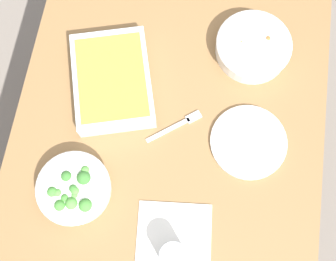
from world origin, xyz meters
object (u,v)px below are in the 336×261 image
object	(u,v)px
side_plate	(249,142)
spoon_by_stew	(238,47)
stew_bowl	(253,47)
fork_on_table	(178,125)
broccoli_bowl	(74,189)
baking_dish	(112,80)
drink_cup	(173,256)

from	to	relation	value
side_plate	spoon_by_stew	world-z (taller)	side_plate
stew_bowl	side_plate	xyz separation A→B (m)	(-0.29, -0.02, -0.03)
side_plate	fork_on_table	world-z (taller)	side_plate
broccoli_bowl	fork_on_table	size ratio (longest dim) A/B	1.33
broccoli_bowl	side_plate	bearing A→B (deg)	-65.35
stew_bowl	baking_dish	distance (m)	0.43
broccoli_bowl	spoon_by_stew	size ratio (longest dim) A/B	1.16
stew_bowl	fork_on_table	distance (m)	0.33
side_plate	spoon_by_stew	size ratio (longest dim) A/B	1.25
broccoli_bowl	fork_on_table	xyz separation A→B (m)	(0.23, -0.25, -0.03)
drink_cup	fork_on_table	bearing A→B (deg)	6.38
fork_on_table	spoon_by_stew	bearing A→B (deg)	-27.50
drink_cup	broccoli_bowl	bearing A→B (deg)	65.81
stew_bowl	spoon_by_stew	bearing A→B (deg)	78.65
side_plate	baking_dish	bearing A→B (deg)	74.45
fork_on_table	side_plate	bearing A→B (deg)	-95.47
baking_dish	drink_cup	distance (m)	0.52
stew_bowl	spoon_by_stew	world-z (taller)	stew_bowl
fork_on_table	baking_dish	bearing A→B (deg)	65.31
baking_dish	fork_on_table	size ratio (longest dim) A/B	2.30
stew_bowl	side_plate	size ratio (longest dim) A/B	1.03
broccoli_bowl	baking_dish	size ratio (longest dim) A/B	0.58
broccoli_bowl	spoon_by_stew	xyz separation A→B (m)	(0.51, -0.40, -0.03)
broccoli_bowl	baking_dish	world-z (taller)	broccoli_bowl
broccoli_bowl	drink_cup	size ratio (longest dim) A/B	2.39
baking_dish	fork_on_table	xyz separation A→B (m)	(-0.10, -0.21, -0.03)
drink_cup	stew_bowl	bearing A→B (deg)	-13.07
drink_cup	side_plate	xyz separation A→B (m)	(0.34, -0.17, -0.03)
baking_dish	drink_cup	bearing A→B (deg)	-151.42
stew_bowl	broccoli_bowl	world-z (taller)	broccoli_bowl
broccoli_bowl	stew_bowl	bearing A→B (deg)	-41.27
baking_dish	spoon_by_stew	xyz separation A→B (m)	(0.18, -0.35, -0.03)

